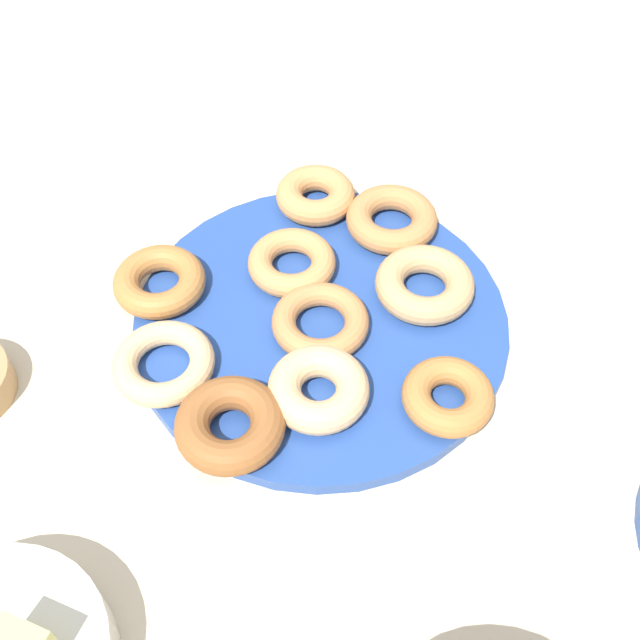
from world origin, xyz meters
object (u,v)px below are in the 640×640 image
at_px(donut_2, 448,396).
at_px(donut_7, 230,425).
at_px(donut_9, 317,322).
at_px(donut_4, 425,284).
at_px(donut_1, 316,195).
at_px(donut_6, 292,263).
at_px(donut_3, 160,281).
at_px(donut_plate, 321,320).
at_px(donut_0, 320,389).
at_px(donut_5, 392,219).
at_px(donut_8, 164,363).

relative_size(donut_2, donut_7, 0.86).
bearing_deg(donut_9, donut_2, 144.72).
relative_size(donut_2, donut_4, 0.83).
bearing_deg(donut_2, donut_1, -64.62).
relative_size(donut_2, donut_6, 0.91).
bearing_deg(donut_4, donut_6, -12.10).
relative_size(donut_4, donut_7, 1.03).
relative_size(donut_1, donut_2, 1.06).
bearing_deg(donut_3, donut_plate, 169.71).
distance_m(donut_0, donut_5, 0.22).
distance_m(donut_3, donut_4, 0.25).
bearing_deg(donut_8, donut_2, 172.93).
xyz_separation_m(donut_plate, donut_0, (-0.00, 0.09, 0.02)).
bearing_deg(donut_6, donut_2, 132.32).
height_order(donut_2, donut_9, donut_2).
xyz_separation_m(donut_4, donut_7, (0.17, 0.16, 0.00)).
xyz_separation_m(donut_7, donut_9, (-0.07, -0.11, -0.00)).
xyz_separation_m(donut_6, donut_8, (0.11, 0.12, -0.00)).
bearing_deg(donut_9, donut_8, 20.23).
bearing_deg(donut_3, donut_7, 117.77).
bearing_deg(donut_2, donut_0, -2.13).
bearing_deg(donut_0, donut_6, -78.35).
bearing_deg(donut_7, donut_8, -44.35).
height_order(donut_plate, donut_5, donut_5).
relative_size(donut_plate, donut_9, 3.92).
relative_size(donut_plate, donut_3, 3.99).
height_order(donut_1, donut_7, donut_7).
relative_size(donut_2, donut_3, 0.89).
relative_size(donut_3, donut_5, 0.94).
xyz_separation_m(donut_1, donut_8, (0.13, 0.22, -0.00)).
bearing_deg(donut_5, donut_0, 71.78).
bearing_deg(donut_3, donut_8, 100.93).
height_order(donut_plate, donut_6, donut_6).
distance_m(donut_1, donut_2, 0.28).
xyz_separation_m(donut_0, donut_9, (0.00, -0.08, -0.00)).
bearing_deg(donut_7, donut_0, -153.30).
bearing_deg(donut_plate, donut_0, 90.77).
distance_m(donut_2, donut_3, 0.29).
bearing_deg(donut_plate, donut_7, 60.98).
distance_m(donut_0, donut_1, 0.24).
bearing_deg(donut_2, donut_4, -84.81).
bearing_deg(donut_2, donut_7, 10.22).
relative_size(donut_6, donut_8, 0.96).
bearing_deg(donut_4, donut_7, 42.90).
bearing_deg(donut_2, donut_5, -79.68).
relative_size(donut_3, donut_8, 0.98).
distance_m(donut_2, donut_7, 0.18).
bearing_deg(donut_plate, donut_2, 138.60).
distance_m(donut_3, donut_6, 0.13).
distance_m(donut_0, donut_9, 0.08).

